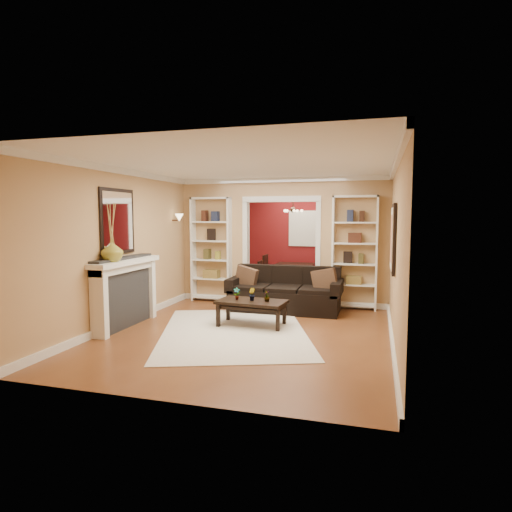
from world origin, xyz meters
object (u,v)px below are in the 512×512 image
(coffee_table, at_px, (252,313))
(dining_table, at_px, (292,278))
(bookshelf_left, at_px, (212,250))
(bookshelf_right, at_px, (355,253))
(sofa, at_px, (285,289))
(fireplace, at_px, (127,293))

(coffee_table, distance_m, dining_table, 3.65)
(bookshelf_left, bearing_deg, bookshelf_right, 0.00)
(sofa, relative_size, dining_table, 1.25)
(bookshelf_right, relative_size, fireplace, 1.35)
(bookshelf_right, bearing_deg, fireplace, -145.20)
(bookshelf_left, bearing_deg, coffee_table, -51.65)
(bookshelf_right, bearing_deg, coffee_table, -130.85)
(sofa, xyz_separation_m, dining_table, (-0.30, 2.35, -0.12))
(bookshelf_right, xyz_separation_m, fireplace, (-3.64, -2.53, -0.57))
(sofa, bearing_deg, fireplace, -140.04)
(coffee_table, distance_m, fireplace, 2.16)
(coffee_table, bearing_deg, bookshelf_right, 54.38)
(coffee_table, xyz_separation_m, dining_table, (0.01, 3.65, 0.10))
(bookshelf_left, xyz_separation_m, dining_table, (1.49, 1.77, -0.83))
(fireplace, bearing_deg, dining_table, 64.77)
(dining_table, bearing_deg, bookshelf_right, -137.73)
(bookshelf_right, xyz_separation_m, dining_table, (-1.61, 1.77, -0.83))
(sofa, height_order, fireplace, fireplace)
(bookshelf_right, bearing_deg, sofa, -156.17)
(dining_table, bearing_deg, sofa, -172.75)
(bookshelf_right, height_order, fireplace, bookshelf_right)
(sofa, xyz_separation_m, bookshelf_right, (1.31, 0.58, 0.71))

